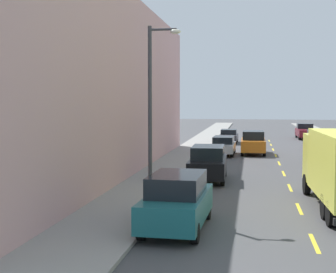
{
  "coord_description": "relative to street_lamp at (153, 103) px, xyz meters",
  "views": [
    {
      "loc": [
        -2.0,
        -8.74,
        4.45
      ],
      "look_at": [
        -7.97,
        26.85,
        1.82
      ],
      "focal_mm": 53.11,
      "sensor_mm": 36.0,
      "label": 1
    }
  ],
  "objects": [
    {
      "name": "ground_plane",
      "position": [
        5.96,
        18.76,
        -4.35
      ],
      "size": [
        160.0,
        160.0,
        0.0
      ],
      "primitive_type": "plane",
      "color": "#424244"
    },
    {
      "name": "sidewalk_left",
      "position": [
        -1.14,
        16.76,
        -4.28
      ],
      "size": [
        3.2,
        120.0,
        0.14
      ],
      "primitive_type": "cube",
      "color": "gray",
      "rests_on": "ground_plane"
    },
    {
      "name": "lane_centerline_dashes",
      "position": [
        5.96,
        13.26,
        -4.35
      ],
      "size": [
        0.14,
        47.2,
        0.01
      ],
      "color": "yellow",
      "rests_on": "ground_plane"
    },
    {
      "name": "apartment_block_opposite",
      "position": [
        -7.74,
        8.76,
        0.91
      ],
      "size": [
        10.0,
        36.0,
        10.51
      ],
      "primitive_type": "cube",
      "color": "#CC9E9E",
      "rests_on": "ground_plane"
    },
    {
      "name": "street_lamp",
      "position": [
        0.0,
        0.0,
        0.0
      ],
      "size": [
        1.35,
        0.28,
        7.32
      ],
      "color": "#38383D",
      "rests_on": "sidewalk_left"
    },
    {
      "name": "parked_sedan_charcoal",
      "position": [
        1.68,
        32.02,
        -3.6
      ],
      "size": [
        1.85,
        4.52,
        1.43
      ],
      "color": "#333338",
      "rests_on": "ground_plane"
    },
    {
      "name": "parked_hatchback_white",
      "position": [
        10.45,
        32.41,
        -3.59
      ],
      "size": [
        1.78,
        4.02,
        1.5
      ],
      "color": "silver",
      "rests_on": "ground_plane"
    },
    {
      "name": "parked_suv_teal",
      "position": [
        1.47,
        -3.25,
        -3.36
      ],
      "size": [
        2.09,
        4.86,
        1.93
      ],
      "color": "#195B60",
      "rests_on": "ground_plane"
    },
    {
      "name": "parked_wagon_silver",
      "position": [
        1.75,
        20.54,
        -3.55
      ],
      "size": [
        1.91,
        4.73,
        1.5
      ],
      "color": "#B2B5BA",
      "rests_on": "ground_plane"
    },
    {
      "name": "parked_pickup_burgundy",
      "position": [
        10.24,
        39.4,
        -3.52
      ],
      "size": [
        2.04,
        5.31,
        1.73
      ],
      "color": "maroon",
      "rests_on": "ground_plane"
    },
    {
      "name": "parked_suv_black",
      "position": [
        1.63,
        7.36,
        -3.36
      ],
      "size": [
        2.05,
        4.84,
        1.93
      ],
      "color": "black",
      "rests_on": "ground_plane"
    },
    {
      "name": "moving_orange_sedan",
      "position": [
        4.16,
        21.64,
        -3.36
      ],
      "size": [
        1.95,
        4.8,
        1.93
      ],
      "color": "orange",
      "rests_on": "ground_plane"
    }
  ]
}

